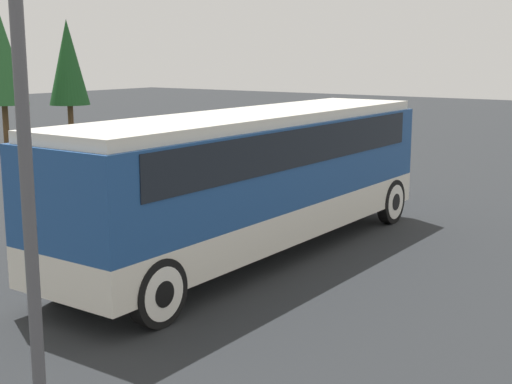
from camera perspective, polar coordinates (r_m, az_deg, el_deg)
The scene contains 7 objects.
ground_plane at distance 16.35m, azimuth 0.00°, elevation -5.05°, with size 120.00×120.00×0.00m, color #26282B.
tour_bus at distance 15.99m, azimuth 0.20°, elevation 1.86°, with size 11.30×2.66×3.26m.
parked_car_near at distance 25.52m, azimuth -6.65°, elevation 2.38°, with size 4.72×1.94×1.46m.
parked_car_mid at distance 21.35m, azimuth -6.15°, elevation 0.70°, with size 4.68×1.82×1.48m.
lamp_post at distance 8.55m, azimuth -18.26°, elevation 7.52°, with size 0.44×0.44×6.30m.
tree_left at distance 36.22m, azimuth -19.70°, elevation 10.03°, with size 2.35×2.35×6.53m.
tree_center at distance 37.35m, azimuth -14.81°, elevation 9.96°, with size 2.02×2.02×6.23m.
Camera 1 is at (-12.84, -9.06, 4.51)m, focal length 50.00 mm.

